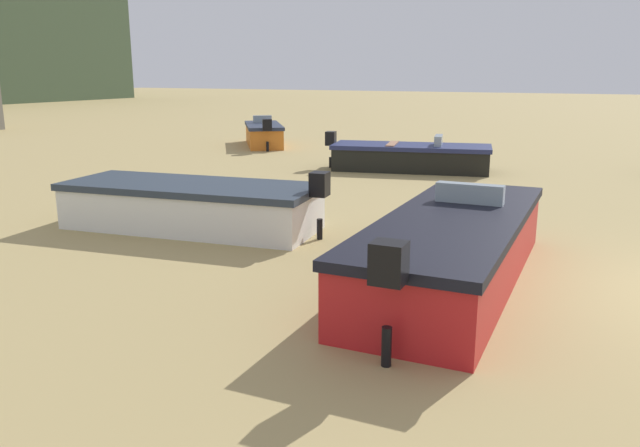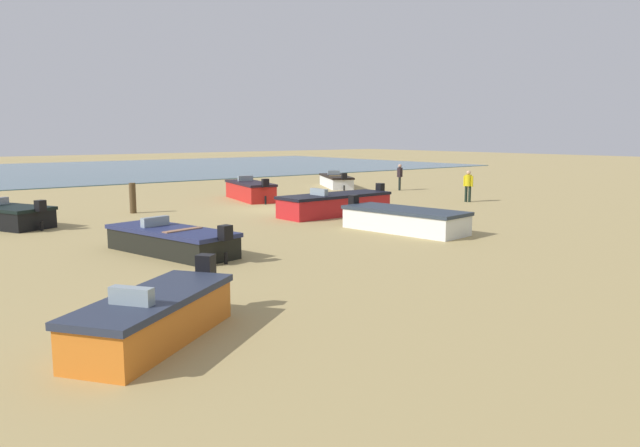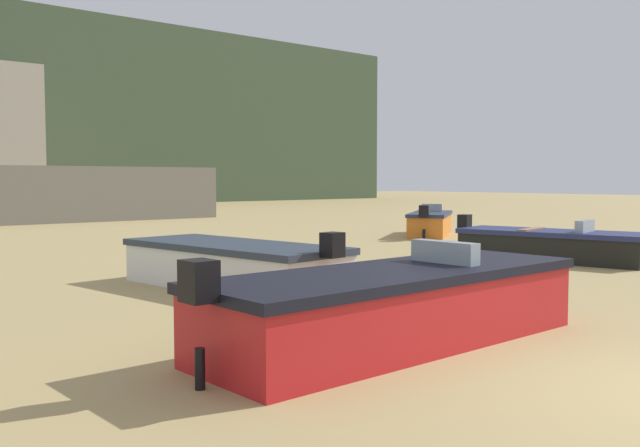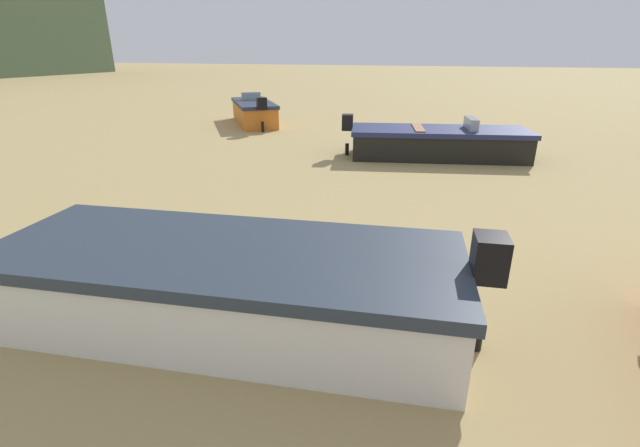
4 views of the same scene
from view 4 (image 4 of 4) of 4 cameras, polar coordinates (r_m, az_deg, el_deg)
boat_orange_1 at (r=17.23m, az=-8.52°, el=14.05°), size 3.65×3.09×1.14m
boat_black_4 at (r=11.92m, az=15.00°, el=10.09°), size 2.51×4.80×1.06m
boat_white_6 at (r=4.53m, az=-11.78°, el=-7.77°), size 2.33×4.96×1.14m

